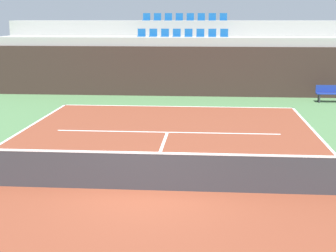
# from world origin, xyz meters

# --- Properties ---
(ground_plane) EXTENTS (80.00, 80.00, 0.00)m
(ground_plane) POSITION_xyz_m (0.00, 0.00, 0.00)
(ground_plane) COLOR #477042
(court_surface) EXTENTS (11.00, 24.00, 0.01)m
(court_surface) POSITION_xyz_m (0.00, 0.00, 0.01)
(court_surface) COLOR brown
(court_surface) RESTS_ON ground_plane
(baseline_far) EXTENTS (11.00, 0.10, 0.00)m
(baseline_far) POSITION_xyz_m (0.00, 11.95, 0.01)
(baseline_far) COLOR white
(baseline_far) RESTS_ON court_surface
(service_line_far) EXTENTS (8.26, 0.10, 0.00)m
(service_line_far) POSITION_xyz_m (0.00, 6.40, 0.01)
(service_line_far) COLOR white
(service_line_far) RESTS_ON court_surface
(centre_service_line) EXTENTS (0.10, 6.40, 0.00)m
(centre_service_line) POSITION_xyz_m (0.00, 3.20, 0.01)
(centre_service_line) COLOR white
(centre_service_line) RESTS_ON court_surface
(back_wall) EXTENTS (20.72, 0.30, 2.65)m
(back_wall) POSITION_xyz_m (0.00, 15.37, 1.32)
(back_wall) COLOR #33231E
(back_wall) RESTS_ON ground_plane
(stands_tier_lower) EXTENTS (20.72, 2.40, 3.11)m
(stands_tier_lower) POSITION_xyz_m (0.00, 16.72, 1.56)
(stands_tier_lower) COLOR #9E9E99
(stands_tier_lower) RESTS_ON ground_plane
(stands_tier_upper) EXTENTS (20.72, 2.40, 3.98)m
(stands_tier_upper) POSITION_xyz_m (0.00, 19.12, 1.99)
(stands_tier_upper) COLOR #9E9E99
(stands_tier_upper) RESTS_ON ground_plane
(seating_row_lower) EXTENTS (5.07, 0.44, 0.44)m
(seating_row_lower) POSITION_xyz_m (0.00, 16.82, 3.24)
(seating_row_lower) COLOR #145193
(seating_row_lower) RESTS_ON stands_tier_lower
(seating_row_upper) EXTENTS (5.07, 0.44, 0.44)m
(seating_row_upper) POSITION_xyz_m (0.00, 19.22, 4.11)
(seating_row_upper) COLOR #145193
(seating_row_upper) RESTS_ON stands_tier_upper
(tennis_net) EXTENTS (11.08, 0.08, 1.07)m
(tennis_net) POSITION_xyz_m (0.00, 0.00, 0.51)
(tennis_net) COLOR black
(tennis_net) RESTS_ON court_surface
(player_bench) EXTENTS (1.50, 0.40, 0.85)m
(player_bench) POSITION_xyz_m (7.62, 13.84, 0.51)
(player_bench) COLOR navy
(player_bench) RESTS_ON ground_plane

